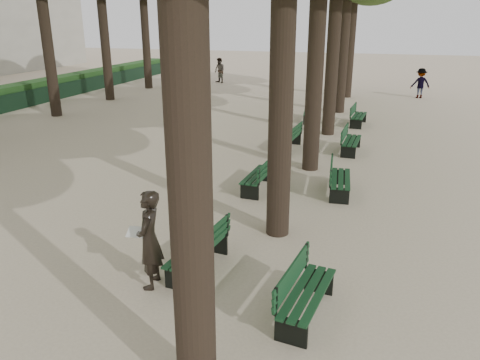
# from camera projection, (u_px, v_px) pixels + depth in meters

# --- Properties ---
(ground) EXTENTS (120.00, 120.00, 0.00)m
(ground) POSITION_uv_depth(u_px,v_px,m) (161.00, 291.00, 8.49)
(ground) COLOR #C6B396
(ground) RESTS_ON ground
(bench_left_0) EXTENTS (0.78, 1.86, 0.92)m
(bench_left_0) POSITION_uv_depth(u_px,v_px,m) (198.00, 258.00, 9.12)
(bench_left_0) COLOR black
(bench_left_0) RESTS_ON ground
(bench_left_1) EXTENTS (0.67, 1.83, 0.92)m
(bench_left_1) POSITION_uv_depth(u_px,v_px,m) (258.00, 181.00, 13.37)
(bench_left_1) COLOR black
(bench_left_1) RESTS_ON ground
(bench_left_2) EXTENTS (0.72, 1.84, 0.92)m
(bench_left_2) POSITION_uv_depth(u_px,v_px,m) (289.00, 142.00, 17.47)
(bench_left_2) COLOR black
(bench_left_2) RESTS_ON ground
(bench_left_3) EXTENTS (0.77, 1.85, 0.92)m
(bench_left_3) POSITION_uv_depth(u_px,v_px,m) (309.00, 116.00, 22.12)
(bench_left_3) COLOR black
(bench_left_3) RESTS_ON ground
(bench_right_0) EXTENTS (0.81, 1.86, 0.92)m
(bench_right_0) POSITION_uv_depth(u_px,v_px,m) (306.00, 302.00, 7.71)
(bench_right_0) COLOR black
(bench_right_0) RESTS_ON ground
(bench_right_1) EXTENTS (0.71, 1.84, 0.92)m
(bench_right_1) POSITION_uv_depth(u_px,v_px,m) (340.00, 184.00, 13.09)
(bench_right_1) COLOR black
(bench_right_1) RESTS_ON ground
(bench_right_2) EXTENTS (0.66, 1.83, 0.92)m
(bench_right_2) POSITION_uv_depth(u_px,v_px,m) (351.00, 145.00, 17.07)
(bench_right_2) COLOR black
(bench_right_2) RESTS_ON ground
(bench_right_3) EXTENTS (0.71, 1.84, 0.92)m
(bench_right_3) POSITION_uv_depth(u_px,v_px,m) (358.00, 119.00, 21.31)
(bench_right_3) COLOR black
(bench_right_3) RESTS_ON ground
(man_with_map) EXTENTS (0.68, 0.80, 1.87)m
(man_with_map) POSITION_uv_depth(u_px,v_px,m) (149.00, 240.00, 8.39)
(man_with_map) COLOR black
(man_with_map) RESTS_ON ground
(pedestrian_b) EXTENTS (1.19, 0.61, 1.77)m
(pedestrian_b) POSITION_uv_depth(u_px,v_px,m) (420.00, 83.00, 28.31)
(pedestrian_b) COLOR #262628
(pedestrian_b) RESTS_ON ground
(pedestrian_d) EXTENTS (0.76, 0.97, 1.85)m
(pedestrian_d) POSITION_uv_depth(u_px,v_px,m) (277.00, 74.00, 32.33)
(pedestrian_d) COLOR #262628
(pedestrian_d) RESTS_ON ground
(pedestrian_a) EXTENTS (0.94, 0.78, 1.81)m
(pedestrian_a) POSITION_uv_depth(u_px,v_px,m) (220.00, 70.00, 34.72)
(pedestrian_a) COLOR #262628
(pedestrian_a) RESTS_ON ground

